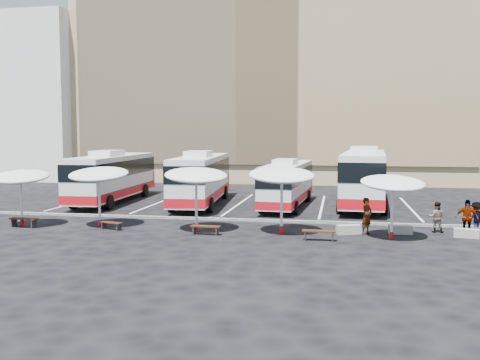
% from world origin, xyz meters
% --- Properties ---
extents(ground, '(120.00, 120.00, 0.00)m').
position_xyz_m(ground, '(0.00, 0.00, 0.00)').
color(ground, black).
rests_on(ground, ground).
extents(sandstone_building, '(42.00, 18.25, 29.60)m').
position_xyz_m(sandstone_building, '(0.00, 31.87, 12.63)').
color(sandstone_building, tan).
rests_on(sandstone_building, ground).
extents(apartment_block, '(14.00, 14.00, 18.00)m').
position_xyz_m(apartment_block, '(-28.00, 28.00, 9.00)').
color(apartment_block, silver).
rests_on(apartment_block, ground).
extents(curb_divider, '(34.00, 0.25, 0.15)m').
position_xyz_m(curb_divider, '(0.00, 0.50, 0.07)').
color(curb_divider, black).
rests_on(curb_divider, ground).
extents(bay_lines, '(24.15, 12.00, 0.01)m').
position_xyz_m(bay_lines, '(0.00, 8.00, 0.01)').
color(bay_lines, white).
rests_on(bay_lines, ground).
extents(bus_0, '(3.24, 12.38, 3.90)m').
position_xyz_m(bus_0, '(-9.52, 7.48, 1.99)').
color(bus_0, silver).
rests_on(bus_0, ground).
extents(bus_1, '(3.65, 12.50, 3.91)m').
position_xyz_m(bus_1, '(-2.65, 7.29, 2.00)').
color(bus_1, silver).
rests_on(bus_1, ground).
extents(bus_2, '(3.00, 10.80, 3.39)m').
position_xyz_m(bus_2, '(3.59, 7.19, 1.73)').
color(bus_2, silver).
rests_on(bus_2, ground).
extents(bus_3, '(3.75, 13.52, 4.24)m').
position_xyz_m(bus_3, '(8.90, 8.77, 2.17)').
color(bus_3, silver).
rests_on(bus_3, ground).
extents(sunshade_0, '(3.67, 3.70, 3.23)m').
position_xyz_m(sunshade_0, '(-10.08, -3.47, 2.74)').
color(sunshade_0, silver).
rests_on(sunshade_0, ground).
extents(sunshade_1, '(3.37, 3.42, 3.39)m').
position_xyz_m(sunshade_1, '(-5.83, -2.69, 2.88)').
color(sunshade_1, silver).
rests_on(sunshade_1, ground).
extents(sunshade_2, '(4.39, 4.42, 3.46)m').
position_xyz_m(sunshade_2, '(-0.21, -3.08, 2.94)').
color(sunshade_2, silver).
rests_on(sunshade_2, ground).
extents(sunshade_3, '(4.14, 4.17, 3.53)m').
position_xyz_m(sunshade_3, '(4.27, -2.94, 3.00)').
color(sunshade_3, silver).
rests_on(sunshade_3, ground).
extents(sunshade_4, '(3.71, 3.74, 3.21)m').
position_xyz_m(sunshade_4, '(9.69, -3.44, 2.73)').
color(sunshade_4, silver).
rests_on(sunshade_4, ground).
extents(wood_bench_0, '(1.69, 0.64, 0.50)m').
position_xyz_m(wood_bench_0, '(-9.83, -3.69, 0.39)').
color(wood_bench_0, black).
rests_on(wood_bench_0, ground).
extents(wood_bench_1, '(1.37, 0.77, 0.41)m').
position_xyz_m(wood_bench_1, '(-4.79, -3.52, 0.31)').
color(wood_bench_1, black).
rests_on(wood_bench_1, ground).
extents(wood_bench_2, '(1.53, 0.47, 0.47)m').
position_xyz_m(wood_bench_2, '(0.52, -4.01, 0.36)').
color(wood_bench_2, black).
rests_on(wood_bench_2, ground).
extents(wood_bench_3, '(1.63, 0.45, 0.50)m').
position_xyz_m(wood_bench_3, '(6.24, -4.47, 0.38)').
color(wood_bench_3, black).
rests_on(wood_bench_3, ground).
extents(conc_bench_0, '(1.31, 0.85, 0.47)m').
position_xyz_m(conc_bench_0, '(7.66, -2.49, 0.23)').
color(conc_bench_0, gray).
rests_on(conc_bench_0, ground).
extents(conc_bench_1, '(1.21, 0.49, 0.44)m').
position_xyz_m(conc_bench_1, '(10.27, -1.99, 0.22)').
color(conc_bench_1, gray).
rests_on(conc_bench_1, ground).
extents(conc_bench_2, '(1.23, 0.63, 0.44)m').
position_xyz_m(conc_bench_2, '(13.38, -2.38, 0.22)').
color(conc_bench_2, gray).
rests_on(conc_bench_2, ground).
extents(passenger_0, '(0.78, 0.82, 1.88)m').
position_xyz_m(passenger_0, '(8.56, -2.41, 0.94)').
color(passenger_0, black).
rests_on(passenger_0, ground).
extents(passenger_1, '(0.87, 0.72, 1.60)m').
position_xyz_m(passenger_1, '(12.16, -1.18, 0.80)').
color(passenger_1, black).
rests_on(passenger_1, ground).
extents(passenger_2, '(1.15, 0.66, 1.84)m').
position_xyz_m(passenger_2, '(13.46, -1.94, 0.92)').
color(passenger_2, black).
rests_on(passenger_2, ground).
extents(passenger_3, '(1.21, 1.05, 1.62)m').
position_xyz_m(passenger_3, '(14.12, -0.95, 0.81)').
color(passenger_3, black).
rests_on(passenger_3, ground).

